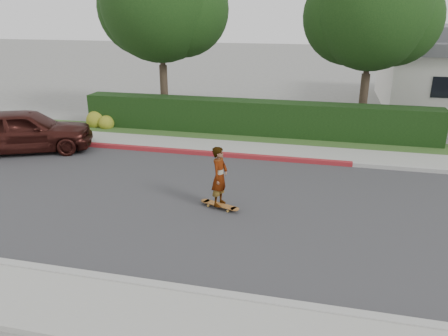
% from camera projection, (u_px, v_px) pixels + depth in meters
% --- Properties ---
extents(ground, '(120.00, 120.00, 0.00)m').
position_uv_depth(ground, '(319.00, 214.00, 11.56)').
color(ground, slate).
rests_on(ground, ground).
extents(road, '(60.00, 8.00, 0.01)m').
position_uv_depth(road, '(319.00, 214.00, 11.56)').
color(road, '#2D2D30').
rests_on(road, ground).
extents(curb_near, '(60.00, 0.20, 0.15)m').
position_uv_depth(curb_near, '(312.00, 309.00, 7.79)').
color(curb_near, '#9E9E99').
rests_on(curb_near, ground).
extents(curb_far, '(60.00, 0.20, 0.15)m').
position_uv_depth(curb_far, '(323.00, 162.00, 15.28)').
color(curb_far, '#9E9E99').
rests_on(curb_far, ground).
extents(curb_red_section, '(12.00, 0.21, 0.15)m').
position_uv_depth(curb_red_section, '(187.00, 152.00, 16.37)').
color(curb_red_section, maroon).
rests_on(curb_red_section, ground).
extents(sidewalk_far, '(60.00, 1.60, 0.12)m').
position_uv_depth(sidewalk_far, '(323.00, 155.00, 16.11)').
color(sidewalk_far, gray).
rests_on(sidewalk_far, ground).
extents(planting_strip, '(60.00, 1.60, 0.10)m').
position_uv_depth(planting_strip, '(324.00, 143.00, 17.57)').
color(planting_strip, '#2D4C1E').
rests_on(planting_strip, ground).
extents(hedge, '(15.00, 1.00, 1.50)m').
position_uv_depth(hedge, '(254.00, 118.00, 18.53)').
color(hedge, black).
rests_on(hedge, ground).
extents(flowering_shrub, '(1.40, 1.00, 0.90)m').
position_uv_depth(flowering_shrub, '(99.00, 121.00, 19.78)').
color(flowering_shrub, '#2D4C19').
rests_on(flowering_shrub, ground).
extents(tree_left, '(5.99, 5.21, 8.00)m').
position_uv_depth(tree_left, '(161.00, 5.00, 19.33)').
color(tree_left, '#33261C').
rests_on(tree_left, ground).
extents(tree_center, '(5.66, 4.84, 7.44)m').
position_uv_depth(tree_center, '(372.00, 15.00, 17.95)').
color(tree_center, '#33261C').
rests_on(tree_center, ground).
extents(skateboard, '(1.21, 0.62, 0.11)m').
position_uv_depth(skateboard, '(220.00, 205.00, 11.87)').
color(skateboard, gold).
rests_on(skateboard, ground).
extents(skateboarder, '(0.50, 0.66, 1.64)m').
position_uv_depth(skateboarder, '(220.00, 176.00, 11.58)').
color(skateboarder, white).
rests_on(skateboarder, skateboard).
extents(car_maroon, '(5.19, 3.69, 1.64)m').
position_uv_depth(car_maroon, '(26.00, 130.00, 16.42)').
color(car_maroon, '#371511').
rests_on(car_maroon, ground).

